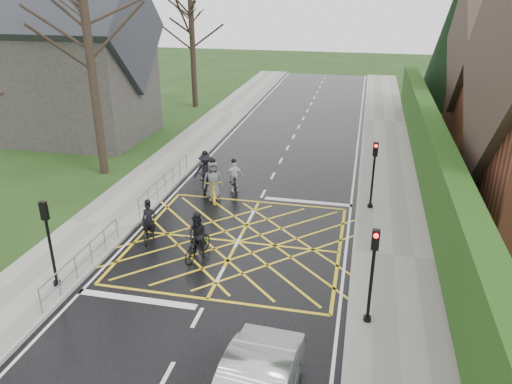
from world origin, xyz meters
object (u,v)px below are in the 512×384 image
at_px(cyclist_front, 234,180).
at_px(cyclist_mid, 205,175).
at_px(cyclist_back, 198,241).
at_px(cyclist_rear, 149,226).
at_px(cyclist_lead, 213,185).

bearing_deg(cyclist_front, cyclist_mid, 154.85).
bearing_deg(cyclist_back, cyclist_front, 104.41).
xyz_separation_m(cyclist_back, cyclist_front, (-0.34, 6.47, -0.07)).
relative_size(cyclist_back, cyclist_mid, 0.88).
xyz_separation_m(cyclist_back, cyclist_mid, (-1.79, 6.48, 0.03)).
bearing_deg(cyclist_mid, cyclist_rear, -111.58).
bearing_deg(cyclist_rear, cyclist_lead, 58.44).
bearing_deg(cyclist_mid, cyclist_back, -89.70).
bearing_deg(cyclist_lead, cyclist_front, 35.73).
distance_m(cyclist_rear, cyclist_lead, 4.51).
height_order(cyclist_rear, cyclist_front, cyclist_front).
xyz_separation_m(cyclist_back, cyclist_lead, (-1.05, 5.30, 0.02)).
height_order(cyclist_rear, cyclist_back, cyclist_back).
bearing_deg(cyclist_back, cyclist_mid, 116.83).
relative_size(cyclist_back, cyclist_lead, 0.85).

